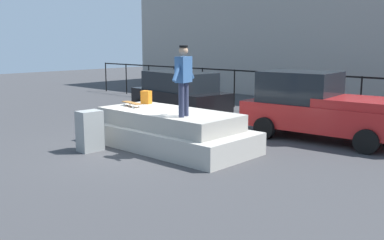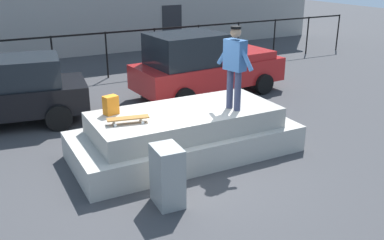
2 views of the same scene
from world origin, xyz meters
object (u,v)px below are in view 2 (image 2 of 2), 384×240
Objects in this scene: skateboarder at (235,62)px; utility_box at (167,176)px; skateboard at (128,118)px; car_black_hatchback_near at (1,90)px; car_red_pickup_mid at (204,65)px; backpack at (111,105)px.

skateboarder is 1.63× the size of utility_box.
skateboard is (-2.27, 0.22, -0.91)m from skateboarder.
skateboarder is 6.01m from car_black_hatchback_near.
car_black_hatchback_near is 0.89× the size of car_red_pickup_mid.
utility_box is (-3.73, -5.38, -0.43)m from car_red_pickup_mid.
backpack is at bearing 100.52° from skateboard.
skateboarder is 2.68m from backpack.
skateboard is 1.63m from utility_box.
car_black_hatchback_near is 5.84m from utility_box.
car_red_pickup_mid is at bearing -156.01° from backpack.
utility_box is at bearing 81.72° from backpack.
skateboarder is at bearing -111.24° from car_red_pickup_mid.
skateboard is 5.45m from car_red_pickup_mid.
skateboard is at bearing -134.94° from car_red_pickup_mid.
backpack reaches higher than skateboard.
skateboard is at bearing 85.77° from backpack.
backpack is 2.30m from utility_box.
car_red_pickup_mid is at bearing 45.06° from skateboard.
car_red_pickup_mid is at bearing -0.78° from car_black_hatchback_near.
car_red_pickup_mid is at bearing 58.15° from utility_box.
car_red_pickup_mid reaches higher than car_black_hatchback_near.
car_black_hatchback_near reaches higher than backpack.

